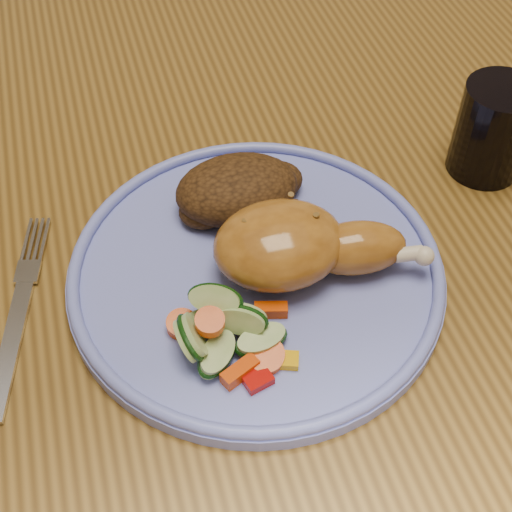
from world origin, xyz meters
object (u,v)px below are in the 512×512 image
(dining_table, at_px, (337,254))
(fork, at_px, (17,317))
(chair_far, at_px, (202,54))
(plate, at_px, (256,273))
(drinking_glass, at_px, (493,130))

(dining_table, xyz_separation_m, fork, (-0.29, -0.06, 0.09))
(chair_far, bearing_deg, dining_table, -90.00)
(dining_table, distance_m, plate, 0.15)
(chair_far, relative_size, drinking_glass, 10.54)
(plate, relative_size, drinking_glass, 3.43)
(chair_far, xyz_separation_m, fork, (-0.29, -0.69, 0.26))
(dining_table, height_order, chair_far, chair_far)
(chair_far, height_order, drinking_glass, chair_far)
(plate, bearing_deg, drinking_glass, 16.49)
(plate, height_order, drinking_glass, drinking_glass)
(dining_table, xyz_separation_m, drinking_glass, (0.13, -0.00, 0.13))
(chair_far, distance_m, fork, 0.79)
(dining_table, height_order, plate, plate)
(dining_table, height_order, drinking_glass, drinking_glass)
(dining_table, bearing_deg, drinking_glass, -0.92)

